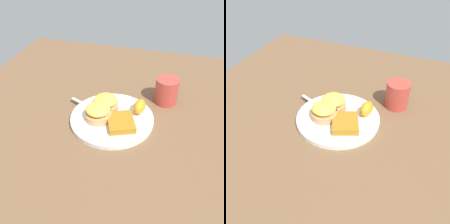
% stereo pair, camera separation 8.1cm
% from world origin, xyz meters
% --- Properties ---
extents(ground_plane, '(1.10, 1.10, 0.00)m').
position_xyz_m(ground_plane, '(0.00, 0.00, 0.00)').
color(ground_plane, brown).
extents(plate, '(0.26, 0.26, 0.01)m').
position_xyz_m(plate, '(0.00, 0.00, 0.01)').
color(plate, silver).
rests_on(plate, ground_plane).
extents(sandwich_benedict_left, '(0.08, 0.08, 0.05)m').
position_xyz_m(sandwich_benedict_left, '(0.03, 0.03, 0.04)').
color(sandwich_benedict_left, tan).
rests_on(sandwich_benedict_left, plate).
extents(sandwich_benedict_right, '(0.08, 0.08, 0.05)m').
position_xyz_m(sandwich_benedict_right, '(-0.02, 0.04, 0.04)').
color(sandwich_benedict_right, tan).
rests_on(sandwich_benedict_right, plate).
extents(hashbrown_patty, '(0.11, 0.11, 0.02)m').
position_xyz_m(hashbrown_patty, '(-0.03, -0.04, 0.02)').
color(hashbrown_patty, '#9E691A').
rests_on(hashbrown_patty, plate).
extents(orange_wedge, '(0.06, 0.04, 0.04)m').
position_xyz_m(orange_wedge, '(0.05, -0.08, 0.04)').
color(orange_wedge, orange).
rests_on(orange_wedge, plate).
extents(fork, '(0.11, 0.22, 0.00)m').
position_xyz_m(fork, '(0.01, 0.04, 0.02)').
color(fork, silver).
rests_on(fork, plate).
extents(cup, '(0.11, 0.08, 0.09)m').
position_xyz_m(cup, '(0.15, -0.15, 0.05)').
color(cup, '#B23D33').
rests_on(cup, ground_plane).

